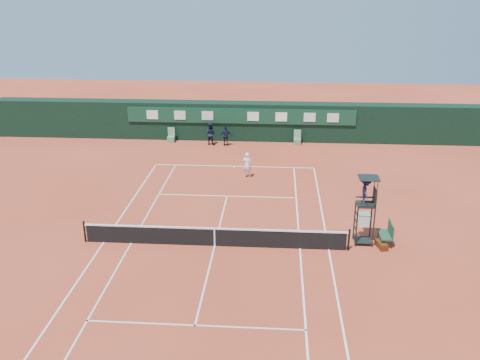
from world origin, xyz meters
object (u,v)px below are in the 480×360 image
Objects in this scene: tennis_net at (215,236)px; player at (247,165)px; player_bench at (388,232)px; cooler at (364,219)px; umpire_chair at (366,196)px.

player is (1.00, 9.75, 0.34)m from tennis_net.
player_bench reaches higher than cooler.
player_bench is (8.37, 0.85, 0.09)m from tennis_net.
cooler is 9.45m from player.
tennis_net is 10.75× the size of player_bench.
player_bench is 0.71× the size of player.
cooler is (7.55, 2.95, -0.18)m from tennis_net.
umpire_chair is 3.02m from cooler.
player is at bearing 84.12° from tennis_net.
player_bench is 2.26m from cooler.
tennis_net is 8.10m from cooler.
tennis_net is 3.77× the size of umpire_chair.
umpire_chair is at bearing 123.83° from player.
tennis_net is at bearing 83.26° from player.
tennis_net is 20.00× the size of cooler.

